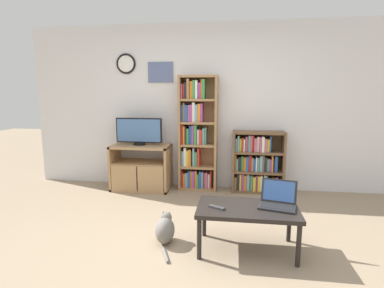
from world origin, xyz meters
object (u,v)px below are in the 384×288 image
object	(u,v)px
bookshelf_short	(256,163)
cat	(165,229)
coffee_table	(247,212)
laptop	(278,200)
tv_stand	(141,167)
television	(139,131)
remote_near_laptop	(217,207)
bookshelf_tall	(196,135)

from	to	relation	value
bookshelf_short	cat	world-z (taller)	bookshelf_short
coffee_table	laptop	xyz separation A→B (m)	(0.29, 0.06, 0.11)
tv_stand	television	world-z (taller)	television
tv_stand	television	bearing A→B (deg)	129.83
coffee_table	remote_near_laptop	xyz separation A→B (m)	(-0.29, -0.08, 0.06)
laptop	bookshelf_tall	bearing A→B (deg)	134.07
bookshelf_tall	bookshelf_short	distance (m)	1.03
television	bookshelf_tall	distance (m)	0.90
television	coffee_table	distance (m)	2.43
television	remote_near_laptop	size ratio (longest dim) A/B	4.52
coffee_table	remote_near_laptop	distance (m)	0.31
cat	coffee_table	bearing A→B (deg)	-3.62
bookshelf_short	remote_near_laptop	world-z (taller)	bookshelf_short
laptop	remote_near_laptop	xyz separation A→B (m)	(-0.58, -0.14, -0.05)
bookshelf_tall	cat	world-z (taller)	bookshelf_tall
tv_stand	remote_near_laptop	distance (m)	2.20
television	bookshelf_short	world-z (taller)	television
tv_stand	coffee_table	xyz separation A→B (m)	(1.60, -1.68, 0.04)
coffee_table	cat	xyz separation A→B (m)	(-0.83, 0.04, -0.26)
laptop	remote_near_laptop	world-z (taller)	laptop
remote_near_laptop	cat	xyz separation A→B (m)	(-0.53, 0.11, -0.31)
bookshelf_tall	laptop	bearing A→B (deg)	-59.81
bookshelf_short	remote_near_laptop	xyz separation A→B (m)	(-0.50, -1.90, 0.00)
laptop	remote_near_laptop	distance (m)	0.60
television	bookshelf_short	distance (m)	1.90
laptop	cat	xyz separation A→B (m)	(-1.12, -0.03, -0.37)
bookshelf_short	cat	distance (m)	2.09
television	bookshelf_short	size ratio (longest dim) A/B	0.77
bookshelf_tall	coffee_table	world-z (taller)	bookshelf_tall
tv_stand	television	size ratio (longest dim) A/B	1.25
bookshelf_short	coffee_table	distance (m)	1.84
tv_stand	laptop	distance (m)	2.50
television	cat	size ratio (longest dim) A/B	1.39
television	laptop	size ratio (longest dim) A/B	1.87
bookshelf_short	remote_near_laptop	size ratio (longest dim) A/B	5.87
laptop	remote_near_laptop	bearing A→B (deg)	-152.59
bookshelf_short	cat	bearing A→B (deg)	-119.93
bookshelf_short	coffee_table	xyz separation A→B (m)	(-0.20, -1.83, -0.05)
laptop	cat	distance (m)	1.18
laptop	cat	size ratio (longest dim) A/B	0.75
remote_near_laptop	television	bearing A→B (deg)	-116.19
coffee_table	bookshelf_short	bearing A→B (deg)	83.69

